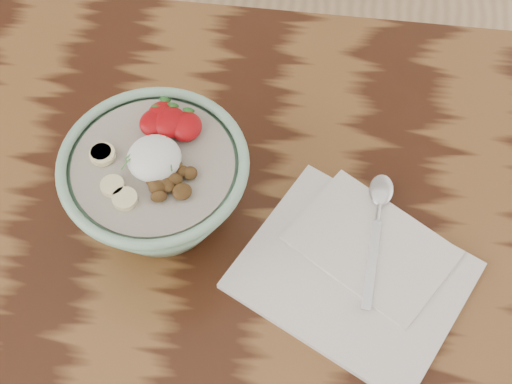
% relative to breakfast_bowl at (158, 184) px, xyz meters
% --- Properties ---
extents(table, '(1.60, 0.90, 0.75)m').
position_rel_breakfast_bowl_xyz_m(table, '(0.08, -0.08, -0.17)').
color(table, '#371A0D').
rests_on(table, ground).
extents(breakfast_bowl, '(0.21, 0.21, 0.14)m').
position_rel_breakfast_bowl_xyz_m(breakfast_bowl, '(0.00, 0.00, 0.00)').
color(breakfast_bowl, '#8ABA99').
rests_on(breakfast_bowl, table).
extents(napkin, '(0.31, 0.29, 0.02)m').
position_rel_breakfast_bowl_xyz_m(napkin, '(0.24, -0.05, -0.07)').
color(napkin, white).
rests_on(napkin, table).
extents(spoon, '(0.03, 0.18, 0.01)m').
position_rel_breakfast_bowl_xyz_m(spoon, '(0.26, 0.03, -0.05)').
color(spoon, silver).
rests_on(spoon, napkin).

